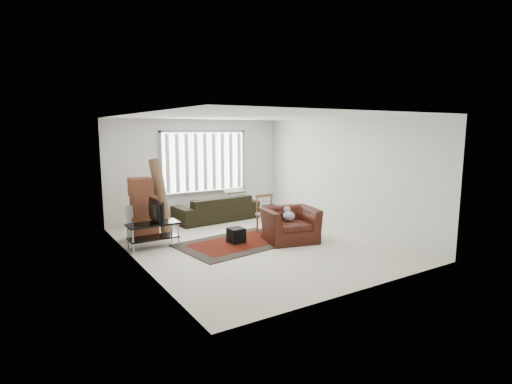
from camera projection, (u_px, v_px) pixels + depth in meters
room at (244, 160)px, 8.77m from camera, size 6.00×6.02×2.71m
persian_rug at (237, 243)px, 8.58m from camera, size 2.59×1.90×0.02m
tv_stand at (153, 230)px, 8.25m from camera, size 1.04×0.47×0.52m
tv at (152, 211)px, 8.19m from camera, size 0.11×0.85×0.49m
subwoofer at (236, 235)px, 8.58m from camera, size 0.33×0.33×0.32m
moving_boxes at (143, 211)px, 8.91m from camera, size 0.56×0.52×1.37m
white_flatpack at (141, 222)px, 8.87m from camera, size 0.62×0.22×0.78m
rolled_rug at (161, 197)px, 9.17m from camera, size 0.47×0.69×1.79m
sofa at (216, 204)px, 10.73m from camera, size 2.34×1.13×0.88m
side_chair at (269, 212)px, 9.40m from camera, size 0.49×0.49×0.90m
armchair at (290, 222)px, 8.74m from camera, size 1.33×1.22×0.84m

